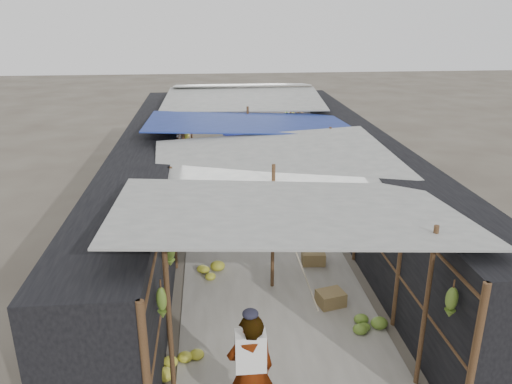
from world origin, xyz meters
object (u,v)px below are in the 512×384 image
object	(u,v)px
crate_near	(313,258)
vendor_elderly	(251,370)
vendor_seated	(310,186)
black_basin	(299,194)
shopper_blue	(233,169)

from	to	relation	value
crate_near	vendor_elderly	bearing A→B (deg)	-107.45
crate_near	vendor_seated	size ratio (longest dim) A/B	0.52
black_basin	vendor_seated	distance (m)	0.63
black_basin	crate_near	bearing A→B (deg)	-95.82
crate_near	vendor_elderly	distance (m)	4.77
vendor_elderly	vendor_seated	distance (m)	8.56
crate_near	shopper_blue	distance (m)	4.79
black_basin	shopper_blue	distance (m)	2.13
vendor_elderly	shopper_blue	bearing A→B (deg)	-98.42
shopper_blue	vendor_elderly	bearing A→B (deg)	-108.67
vendor_seated	shopper_blue	bearing A→B (deg)	-140.49
crate_near	black_basin	size ratio (longest dim) A/B	0.85
crate_near	vendor_seated	bearing A→B (deg)	84.59
vendor_elderly	crate_near	bearing A→B (deg)	-118.93
black_basin	vendor_elderly	distance (m)	8.94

